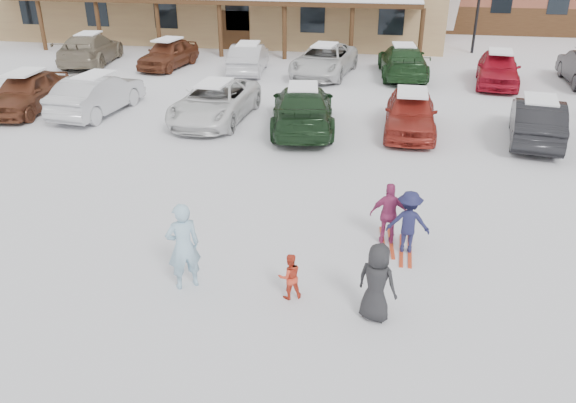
% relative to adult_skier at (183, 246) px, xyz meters
% --- Properties ---
extents(ground, '(160.00, 160.00, 0.00)m').
position_rel_adult_skier_xyz_m(ground, '(1.33, 1.09, -0.90)').
color(ground, white).
rests_on(ground, ground).
extents(adult_skier, '(0.78, 0.73, 1.79)m').
position_rel_adult_skier_xyz_m(adult_skier, '(0.00, 0.00, 0.00)').
color(adult_skier, '#99C4DC').
rests_on(adult_skier, ground).
extents(toddler_red, '(0.56, 0.51, 0.93)m').
position_rel_adult_skier_xyz_m(toddler_red, '(2.06, 0.01, -0.43)').
color(toddler_red, red).
rests_on(toddler_red, ground).
extents(child_navy, '(0.92, 0.53, 1.42)m').
position_rel_adult_skier_xyz_m(child_navy, '(4.23, 2.15, -0.18)').
color(child_navy, '#1C1D44').
rests_on(child_navy, ground).
extents(skis_child_navy, '(0.21, 1.40, 0.03)m').
position_rel_adult_skier_xyz_m(skis_child_navy, '(4.23, 2.15, -0.88)').
color(skis_child_navy, '#C03A1B').
rests_on(skis_child_navy, ground).
extents(child_magenta, '(0.88, 0.43, 1.44)m').
position_rel_adult_skier_xyz_m(child_magenta, '(3.82, 2.44, -0.17)').
color(child_magenta, '#A6356B').
rests_on(child_magenta, ground).
extents(skis_child_magenta, '(0.33, 1.41, 0.03)m').
position_rel_adult_skier_xyz_m(skis_child_magenta, '(3.82, 2.44, -0.88)').
color(skis_child_magenta, '#C03A1B').
rests_on(skis_child_magenta, ground).
extents(bystander_dark, '(0.86, 0.73, 1.50)m').
position_rel_adult_skier_xyz_m(bystander_dark, '(3.67, -0.32, -0.15)').
color(bystander_dark, black).
rests_on(bystander_dark, ground).
extents(parked_car_0, '(2.05, 4.53, 1.51)m').
position_rel_adult_skier_xyz_m(parked_car_0, '(-10.09, 10.31, -0.14)').
color(parked_car_0, brown).
rests_on(parked_car_0, ground).
extents(parked_car_1, '(1.94, 4.66, 1.50)m').
position_rel_adult_skier_xyz_m(parked_car_1, '(-7.29, 10.49, -0.15)').
color(parked_car_1, '#B0B1B5').
rests_on(parked_car_1, ground).
extents(parked_car_2, '(2.51, 5.12, 1.40)m').
position_rel_adult_skier_xyz_m(parked_car_2, '(-2.65, 10.50, -0.20)').
color(parked_car_2, white).
rests_on(parked_car_2, ground).
extents(parked_car_3, '(2.91, 5.50, 1.52)m').
position_rel_adult_skier_xyz_m(parked_car_3, '(0.67, 10.06, -0.14)').
color(parked_car_3, '#1B331C').
rests_on(parked_car_3, ground).
extents(parked_car_4, '(1.73, 4.26, 1.45)m').
position_rel_adult_skier_xyz_m(parked_car_4, '(4.35, 10.32, -0.17)').
color(parked_car_4, maroon).
rests_on(parked_car_4, ground).
extents(parked_car_5, '(2.16, 4.53, 1.43)m').
position_rel_adult_skier_xyz_m(parked_car_5, '(8.42, 10.20, -0.18)').
color(parked_car_5, black).
rests_on(parked_car_5, ground).
extents(parked_car_7, '(3.07, 5.69, 1.57)m').
position_rel_adult_skier_xyz_m(parked_car_7, '(-12.01, 18.77, -0.11)').
color(parked_car_7, gray).
rests_on(parked_car_7, ground).
extents(parked_car_8, '(2.22, 4.38, 1.43)m').
position_rel_adult_skier_xyz_m(parked_car_8, '(-7.66, 18.66, -0.18)').
color(parked_car_8, brown).
rests_on(parked_car_8, ground).
extents(parked_car_9, '(1.95, 4.46, 1.42)m').
position_rel_adult_skier_xyz_m(parked_car_9, '(-3.35, 18.23, -0.18)').
color(parked_car_9, '#B3B2B6').
rests_on(parked_car_9, ground).
extents(parked_car_10, '(3.05, 5.51, 1.46)m').
position_rel_adult_skier_xyz_m(parked_car_10, '(0.36, 18.39, -0.17)').
color(parked_car_10, silver).
rests_on(parked_car_10, ground).
extents(parked_car_11, '(2.61, 5.36, 1.50)m').
position_rel_adult_skier_xyz_m(parked_car_11, '(4.07, 18.77, -0.14)').
color(parked_car_11, '#1E3F1E').
rests_on(parked_car_11, ground).
extents(parked_car_12, '(2.29, 4.64, 1.52)m').
position_rel_adult_skier_xyz_m(parked_car_12, '(8.29, 17.91, -0.13)').
color(parked_car_12, '#AF1326').
rests_on(parked_car_12, ground).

